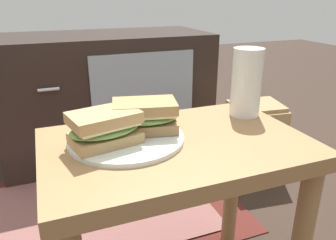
{
  "coord_description": "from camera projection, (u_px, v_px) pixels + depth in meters",
  "views": [
    {
      "loc": [
        -0.25,
        -0.59,
        0.75
      ],
      "look_at": [
        -0.02,
        0.0,
        0.51
      ],
      "focal_mm": 35.22,
      "sensor_mm": 36.0,
      "label": 1
    }
  ],
  "objects": [
    {
      "name": "area_rug",
      "position": [
        64.0,
        216.0,
        1.18
      ],
      "size": [
        1.27,
        0.67,
        0.01
      ],
      "color": "#4C1E19",
      "rests_on": "ground"
    },
    {
      "name": "beer_glass",
      "position": [
        246.0,
        83.0,
        0.82
      ],
      "size": [
        0.08,
        0.08,
        0.17
      ],
      "color": "silver",
      "rests_on": "side_table"
    },
    {
      "name": "plate",
      "position": [
        126.0,
        138.0,
        0.7
      ],
      "size": [
        0.24,
        0.24,
        0.01
      ],
      "primitive_type": "cylinder",
      "color": "silver",
      "rests_on": "side_table"
    },
    {
      "name": "paper_bag",
      "position": [
        253.0,
        140.0,
        1.42
      ],
      "size": [
        0.24,
        0.2,
        0.33
      ],
      "color": "tan",
      "rests_on": "ground"
    },
    {
      "name": "sandwich_back",
      "position": [
        145.0,
        116.0,
        0.71
      ],
      "size": [
        0.16,
        0.12,
        0.07
      ],
      "color": "#9E7A4C",
      "rests_on": "plate"
    },
    {
      "name": "sandwich_front",
      "position": [
        105.0,
        128.0,
        0.65
      ],
      "size": [
        0.16,
        0.12,
        0.07
      ],
      "color": "tan",
      "rests_on": "plate"
    },
    {
      "name": "tv_cabinet",
      "position": [
        107.0,
        95.0,
        1.6
      ],
      "size": [
        0.96,
        0.46,
        0.58
      ],
      "color": "black",
      "rests_on": "ground"
    },
    {
      "name": "side_table",
      "position": [
        176.0,
        178.0,
        0.73
      ],
      "size": [
        0.56,
        0.36,
        0.46
      ],
      "color": "olive",
      "rests_on": "ground"
    }
  ]
}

